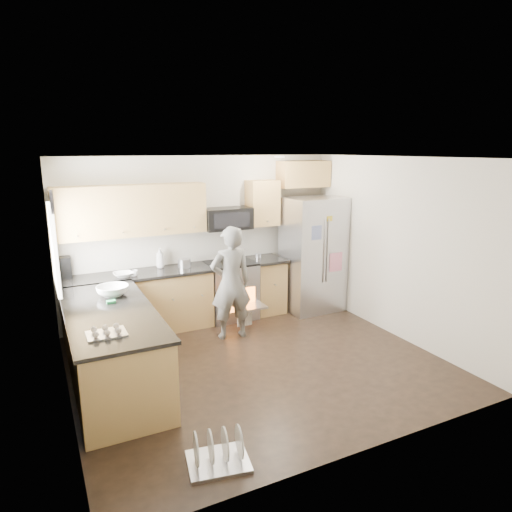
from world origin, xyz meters
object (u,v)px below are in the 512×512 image
refrigerator (313,254)px  person (231,283)px  stove_range (230,277)px  dish_rack (218,454)px

refrigerator → person: 1.81m
stove_range → dish_rack: bearing=-114.9°
stove_range → person: (-0.31, -0.76, 0.15)m
dish_rack → person: bearing=64.4°
person → dish_rack: (-1.20, -2.51, -0.74)m
refrigerator → person: bearing=-164.6°
stove_range → refrigerator: bearing=-9.7°
stove_range → refrigerator: size_ratio=0.93×
refrigerator → stove_range: bearing=169.0°
stove_range → person: bearing=-112.5°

